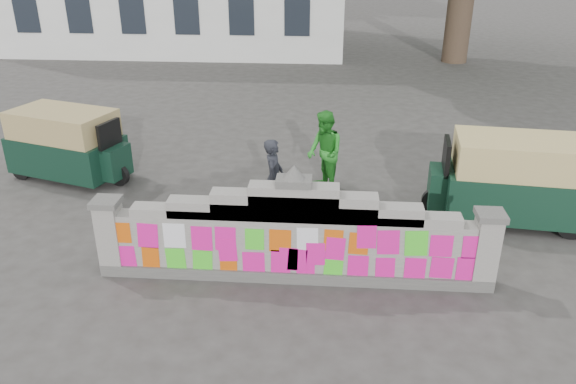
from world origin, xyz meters
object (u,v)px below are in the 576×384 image
Objects in this scene: cyclist_bike at (274,204)px; rickshaw_left at (68,143)px; pedestrian at (325,152)px; cyclist_rider at (274,190)px; rickshaw_right at (512,179)px.

rickshaw_left reaches higher than cyclist_bike.
rickshaw_left is (-5.87, 0.34, -0.08)m from pedestrian.
pedestrian is at bearing -25.38° from cyclist_rider.
cyclist_bike is at bearing -53.72° from pedestrian.
rickshaw_right reaches higher than cyclist_bike.
pedestrian is 0.58× the size of rickshaw_right.
cyclist_bike is 1.12× the size of cyclist_rider.
cyclist_bike is 0.55× the size of rickshaw_right.
cyclist_bike is 0.94× the size of pedestrian.
cyclist_bike is at bearing -4.79° from rickshaw_left.
rickshaw_left is 9.63m from rickshaw_right.
cyclist_bike is at bearing 13.85° from rickshaw_right.
rickshaw_left is at bearing 70.61° from cyclist_rider.
rickshaw_right is (3.65, -1.10, -0.03)m from pedestrian.
rickshaw_right is (4.58, 0.61, 0.43)m from cyclist_bike.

